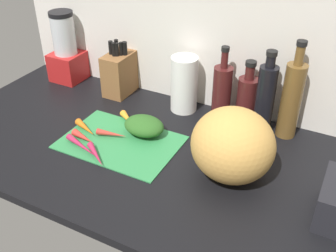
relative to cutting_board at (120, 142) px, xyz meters
The scene contains 19 objects.
ground_plane 15.51cm from the cutting_board, ahead, with size 170.00×80.00×3.00cm, color black.
wall_back 52.45cm from the cutting_board, 69.36° to the left, with size 170.00×3.00×60.00cm, color silver.
cutting_board is the anchor object (origin of this frame).
carrot_0 13.54cm from the cutting_board, 132.40° to the right, with size 2.21×2.21×16.08cm, color #B2264C.
carrot_1 12.06cm from the cutting_board, 98.03° to the right, with size 2.24×2.24×13.14cm, color #B2264C.
carrot_2 4.51cm from the cutting_board, 168.27° to the left, with size 2.33×2.33×11.17cm, color red.
carrot_3 8.73cm from the cutting_board, 61.69° to the left, with size 3.44×3.44×10.24cm, color #B2264C.
carrot_4 12.06cm from the cutting_board, 107.20° to the left, with size 2.57×2.57×11.67cm, color orange.
carrot_5 13.01cm from the cutting_board, 153.64° to the right, with size 2.69×2.69×10.26cm, color red.
carrot_6 14.68cm from the cutting_board, behind, with size 2.62×2.62×11.33cm, color orange.
carrot_greens_pile 10.27cm from the cutting_board, 57.95° to the left, with size 14.99×11.53×6.34cm, color #2D6023.
winter_squash 42.13cm from the cutting_board, ahead, with size 25.70×24.02×23.61cm, color gold.
knife_block 39.22cm from the cutting_board, 122.36° to the left, with size 9.40×15.90×23.14cm.
blender_appliance 59.71cm from the cutting_board, 146.52° to the left, with size 13.41×13.41×31.23cm.
paper_towel_roll 34.70cm from the cutting_board, 72.87° to the left, with size 10.42×10.42×22.33cm, color white.
bottle_0 41.85cm from the cutting_board, 51.01° to the left, with size 7.17×7.17×29.50cm.
bottle_1 48.88cm from the cutting_board, 43.80° to the left, with size 7.60×7.60×25.19cm.
bottle_2 53.04cm from the cutting_board, 34.98° to the left, with size 6.64×6.64×31.86cm.
bottle_3 61.53cm from the cutting_board, 32.65° to the left, with size 7.12×7.12×35.79cm.
Camera 1 is at (53.07, -96.84, 82.08)cm, focal length 42.80 mm.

